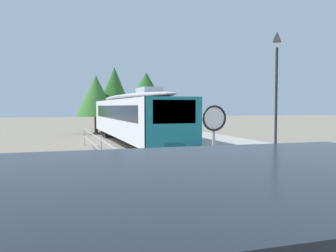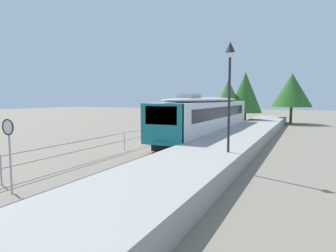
{
  "view_description": "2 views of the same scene",
  "coord_description": "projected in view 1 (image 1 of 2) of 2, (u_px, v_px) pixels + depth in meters",
  "views": [
    {
      "loc": [
        -5.62,
        3.46,
        2.78
      ],
      "look_at": [
        0.0,
        21.01,
        1.8
      ],
      "focal_mm": 39.77,
      "sensor_mm": 36.0,
      "label": 1
    },
    {
      "loc": [
        7.91,
        4.31,
        3.54
      ],
      "look_at": [
        0.0,
        21.01,
        1.8
      ],
      "focal_mm": 31.32,
      "sensor_mm": 36.0,
      "label": 2
    }
  ],
  "objects": [
    {
      "name": "station_platform",
      "position": [
        219.0,
        149.0,
        20.45
      ],
      "size": [
        3.9,
        60.0,
        0.9
      ],
      "primitive_type": "cube",
      "color": "#999691",
      "rests_on": "ground"
    },
    {
      "name": "speed_limit_sign",
      "position": [
        214.0,
        134.0,
        8.73
      ],
      "size": [
        0.61,
        0.1,
        2.81
      ],
      "color": "#9EA0A5",
      "rests_on": "ground"
    },
    {
      "name": "commuter_train",
      "position": [
        132.0,
        115.0,
        26.3
      ],
      "size": [
        2.82,
        18.78,
        3.74
      ],
      "color": "silver",
      "rests_on": "track_rails"
    },
    {
      "name": "tree_behind_station_far",
      "position": [
        96.0,
        96.0,
        37.11
      ],
      "size": [
        4.02,
        4.02,
        5.91
      ],
      "color": "brown",
      "rests_on": "ground"
    },
    {
      "name": "track_rails",
      "position": [
        162.0,
        159.0,
        19.49
      ],
      "size": [
        3.2,
        60.0,
        0.14
      ],
      "color": "slate",
      "rests_on": "ground"
    },
    {
      "name": "ground_plane",
      "position": [
        105.0,
        162.0,
        18.57
      ],
      "size": [
        160.0,
        160.0,
        0.0
      ],
      "primitive_type": "plane",
      "color": "slate"
    },
    {
      "name": "tree_distant_left",
      "position": [
        146.0,
        91.0,
        46.32
      ],
      "size": [
        5.4,
        5.4,
        7.01
      ],
      "color": "brown",
      "rests_on": "ground"
    },
    {
      "name": "parked_hatchback_white",
      "position": [
        49.0,
        211.0,
        7.04
      ],
      "size": [
        4.04,
        1.86,
        1.53
      ],
      "color": "white",
      "rests_on": "ground"
    },
    {
      "name": "carpark_fence",
      "position": [
        152.0,
        184.0,
        8.92
      ],
      "size": [
        0.06,
        36.06,
        1.25
      ],
      "color": "#9EA0A5",
      "rests_on": "ground"
    },
    {
      "name": "tree_behind_carpark",
      "position": [
        114.0,
        92.0,
        38.41
      ],
      "size": [
        4.17,
        4.17,
        6.83
      ],
      "color": "brown",
      "rests_on": "ground"
    },
    {
      "name": "platform_lamp_mid_platform",
      "position": [
        277.0,
        67.0,
        17.25
      ],
      "size": [
        0.34,
        0.34,
        5.35
      ],
      "color": "#232328",
      "rests_on": "station_platform"
    }
  ]
}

